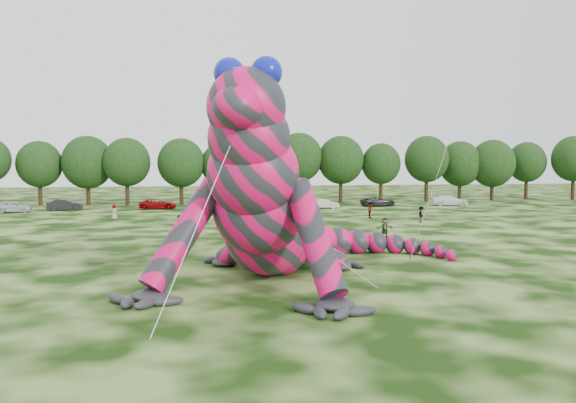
# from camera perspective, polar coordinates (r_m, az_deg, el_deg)

# --- Properties ---
(ground) EXTENTS (240.00, 240.00, 0.00)m
(ground) POSITION_cam_1_polar(r_m,az_deg,el_deg) (26.75, 9.14, -9.11)
(ground) COLOR #16330A
(ground) RESTS_ON ground
(inflatable_gecko) EXTENTS (24.48, 26.45, 10.72)m
(inflatable_gecko) POSITION_cam_1_polar(r_m,az_deg,el_deg) (30.10, -1.50, 2.70)
(inflatable_gecko) COLOR #D90A56
(inflatable_gecko) RESTS_ON ground
(tree_4) EXTENTS (6.22, 5.60, 9.06)m
(tree_4) POSITION_cam_1_polar(r_m,az_deg,el_deg) (86.03, -23.92, 2.65)
(tree_4) COLOR black
(tree_4) RESTS_ON ground
(tree_5) EXTENTS (7.16, 6.44, 9.80)m
(tree_5) POSITION_cam_1_polar(r_m,az_deg,el_deg) (84.39, -19.68, 2.99)
(tree_5) COLOR black
(tree_5) RESTS_ON ground
(tree_6) EXTENTS (6.52, 5.86, 9.49)m
(tree_6) POSITION_cam_1_polar(r_m,az_deg,el_deg) (81.86, -16.05, 2.94)
(tree_6) COLOR black
(tree_6) RESTS_ON ground
(tree_7) EXTENTS (6.68, 6.01, 9.48)m
(tree_7) POSITION_cam_1_polar(r_m,az_deg,el_deg) (81.48, -10.80, 3.01)
(tree_7) COLOR black
(tree_7) RESTS_ON ground
(tree_8) EXTENTS (6.14, 5.53, 8.94)m
(tree_8) POSITION_cam_1_polar(r_m,az_deg,el_deg) (81.76, -6.68, 2.87)
(tree_8) COLOR black
(tree_8) RESTS_ON ground
(tree_9) EXTENTS (5.27, 4.74, 8.68)m
(tree_9) POSITION_cam_1_polar(r_m,az_deg,el_deg) (82.56, -3.02, 2.81)
(tree_9) COLOR black
(tree_9) RESTS_ON ground
(tree_10) EXTENTS (7.09, 6.38, 10.50)m
(tree_10) POSITION_cam_1_polar(r_m,az_deg,el_deg) (84.73, 1.14, 3.47)
(tree_10) COLOR black
(tree_10) RESTS_ON ground
(tree_11) EXTENTS (7.01, 6.31, 10.07)m
(tree_11) POSITION_cam_1_polar(r_m,az_deg,el_deg) (85.78, 5.39, 3.31)
(tree_11) COLOR black
(tree_11) RESTS_ON ground
(tree_12) EXTENTS (5.99, 5.39, 8.97)m
(tree_12) POSITION_cam_1_polar(r_m,az_deg,el_deg) (87.18, 9.43, 2.92)
(tree_12) COLOR black
(tree_12) RESTS_ON ground
(tree_13) EXTENTS (6.83, 6.15, 10.13)m
(tree_13) POSITION_cam_1_polar(r_m,az_deg,el_deg) (89.19, 13.90, 3.25)
(tree_13) COLOR black
(tree_13) RESTS_ON ground
(tree_14) EXTENTS (6.82, 6.14, 9.40)m
(tree_14) POSITION_cam_1_polar(r_m,az_deg,el_deg) (93.32, 17.07, 3.00)
(tree_14) COLOR black
(tree_14) RESTS_ON ground
(tree_15) EXTENTS (7.17, 6.45, 9.63)m
(tree_15) POSITION_cam_1_polar(r_m,az_deg,el_deg) (94.85, 20.04, 3.02)
(tree_15) COLOR black
(tree_15) RESTS_ON ground
(tree_16) EXTENTS (6.26, 5.63, 9.37)m
(tree_16) POSITION_cam_1_polar(r_m,az_deg,el_deg) (99.83, 23.07, 2.90)
(tree_16) COLOR black
(tree_16) RESTS_ON ground
(tree_17) EXTENTS (6.98, 6.28, 10.30)m
(tree_17) POSITION_cam_1_polar(r_m,az_deg,el_deg) (101.29, 27.01, 3.06)
(tree_17) COLOR black
(tree_17) RESTS_ON ground
(car_0) EXTENTS (4.36, 2.19, 1.42)m
(car_0) POSITION_cam_1_polar(r_m,az_deg,el_deg) (75.10, -26.13, -0.48)
(car_0) COLOR silver
(car_0) RESTS_ON ground
(car_1) EXTENTS (4.60, 2.38, 1.44)m
(car_1) POSITION_cam_1_polar(r_m,az_deg,el_deg) (75.82, -21.72, -0.31)
(car_1) COLOR black
(car_1) RESTS_ON ground
(car_2) EXTENTS (4.85, 2.29, 1.34)m
(car_2) POSITION_cam_1_polar(r_m,az_deg,el_deg) (74.22, -13.07, -0.25)
(car_2) COLOR #840506
(car_2) RESTS_ON ground
(car_3) EXTENTS (5.12, 2.32, 1.45)m
(car_3) POSITION_cam_1_polar(r_m,az_deg,el_deg) (74.11, -7.19, -0.14)
(car_3) COLOR silver
(car_3) RESTS_ON ground
(car_4) EXTENTS (4.08, 2.09, 1.33)m
(car_4) POSITION_cam_1_polar(r_m,az_deg,el_deg) (73.05, -1.60, -0.22)
(car_4) COLOR #162146
(car_4) RESTS_ON ground
(car_5) EXTENTS (3.91, 1.61, 1.26)m
(car_5) POSITION_cam_1_polar(r_m,az_deg,el_deg) (73.61, 3.68, -0.22)
(car_5) COLOR beige
(car_5) RESTS_ON ground
(car_6) EXTENTS (5.10, 2.97, 1.33)m
(car_6) POSITION_cam_1_polar(r_m,az_deg,el_deg) (78.22, 9.16, 0.01)
(car_6) COLOR #28292B
(car_6) RESTS_ON ground
(car_7) EXTENTS (5.42, 3.06, 1.48)m
(car_7) POSITION_cam_1_polar(r_m,az_deg,el_deg) (81.23, 16.06, 0.10)
(car_7) COLOR white
(car_7) RESTS_ON ground
(spectator_4) EXTENTS (0.88, 0.66, 1.63)m
(spectator_4) POSITION_cam_1_polar(r_m,az_deg,el_deg) (61.84, -17.24, -1.03)
(spectator_4) COLOR gray
(spectator_4) RESTS_ON ground
(spectator_2) EXTENTS (0.72, 1.12, 1.63)m
(spectator_2) POSITION_cam_1_polar(r_m,az_deg,el_deg) (57.73, 13.38, -1.30)
(spectator_2) COLOR gray
(spectator_2) RESTS_ON ground
(spectator_0) EXTENTS (0.61, 0.78, 1.88)m
(spectator_0) POSITION_cam_1_polar(r_m,az_deg,el_deg) (45.32, -11.07, -2.54)
(spectator_0) COLOR gray
(spectator_0) RESTS_ON ground
(spectator_5) EXTENTS (1.53, 0.51, 1.64)m
(spectator_5) POSITION_cam_1_polar(r_m,az_deg,el_deg) (45.02, 9.82, -2.72)
(spectator_5) COLOR gray
(spectator_5) RESTS_ON ground
(spectator_3) EXTENTS (0.83, 1.06, 1.69)m
(spectator_3) POSITION_cam_1_polar(r_m,az_deg,el_deg) (61.45, 8.31, -0.90)
(spectator_3) COLOR gray
(spectator_3) RESTS_ON ground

